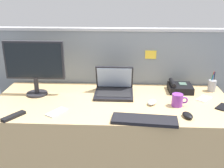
{
  "coord_description": "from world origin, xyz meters",
  "views": [
    {
      "loc": [
        0.1,
        -1.9,
        1.56
      ],
      "look_at": [
        0.0,
        0.05,
        0.86
      ],
      "focal_mm": 43.45,
      "sensor_mm": 36.0,
      "label": 1
    }
  ],
  "objects_px": {
    "computer_mouse_right_hand": "(152,102)",
    "cell_phone_white_slab": "(204,99)",
    "laptop": "(114,88)",
    "desk_phone": "(179,88)",
    "cell_phone_silver_slab": "(57,112)",
    "coffee_mug": "(178,100)",
    "keyboard_main": "(144,120)",
    "computer_mouse_left_hand": "(188,115)",
    "pen_cup": "(212,85)",
    "tv_remote": "(14,116)",
    "cell_phone_black_slab": "(223,107)",
    "desktop_monitor": "(34,64)"
  },
  "relations": [
    {
      "from": "computer_mouse_right_hand",
      "to": "cell_phone_white_slab",
      "type": "distance_m",
      "value": 0.43
    },
    {
      "from": "laptop",
      "to": "desk_phone",
      "type": "bearing_deg",
      "value": 7.89
    },
    {
      "from": "desk_phone",
      "to": "cell_phone_silver_slab",
      "type": "relative_size",
      "value": 1.23
    },
    {
      "from": "cell_phone_white_slab",
      "to": "coffee_mug",
      "type": "relative_size",
      "value": 1.1
    },
    {
      "from": "keyboard_main",
      "to": "cell_phone_white_slab",
      "type": "xyz_separation_m",
      "value": [
        0.49,
        0.39,
        -0.01
      ]
    },
    {
      "from": "computer_mouse_left_hand",
      "to": "pen_cup",
      "type": "xyz_separation_m",
      "value": [
        0.3,
        0.5,
        0.03
      ]
    },
    {
      "from": "computer_mouse_left_hand",
      "to": "tv_remote",
      "type": "distance_m",
      "value": 1.16
    },
    {
      "from": "laptop",
      "to": "cell_phone_black_slab",
      "type": "relative_size",
      "value": 2.38
    },
    {
      "from": "computer_mouse_left_hand",
      "to": "desktop_monitor",
      "type": "bearing_deg",
      "value": 147.32
    },
    {
      "from": "keyboard_main",
      "to": "computer_mouse_right_hand",
      "type": "relative_size",
      "value": 4.24
    },
    {
      "from": "keyboard_main",
      "to": "cell_phone_white_slab",
      "type": "relative_size",
      "value": 3.29
    },
    {
      "from": "computer_mouse_right_hand",
      "to": "coffee_mug",
      "type": "relative_size",
      "value": 0.85
    },
    {
      "from": "keyboard_main",
      "to": "tv_remote",
      "type": "bearing_deg",
      "value": -175.86
    },
    {
      "from": "keyboard_main",
      "to": "tv_remote",
      "type": "xyz_separation_m",
      "value": [
        -0.87,
        0.01,
        -0.0
      ]
    },
    {
      "from": "desk_phone",
      "to": "coffee_mug",
      "type": "xyz_separation_m",
      "value": [
        -0.07,
        -0.3,
        0.01
      ]
    },
    {
      "from": "desk_phone",
      "to": "pen_cup",
      "type": "height_order",
      "value": "pen_cup"
    },
    {
      "from": "desktop_monitor",
      "to": "laptop",
      "type": "bearing_deg",
      "value": 4.37
    },
    {
      "from": "keyboard_main",
      "to": "computer_mouse_left_hand",
      "type": "relative_size",
      "value": 4.24
    },
    {
      "from": "cell_phone_silver_slab",
      "to": "cell_phone_white_slab",
      "type": "bearing_deg",
      "value": 47.19
    },
    {
      "from": "cell_phone_silver_slab",
      "to": "tv_remote",
      "type": "relative_size",
      "value": 0.92
    },
    {
      "from": "computer_mouse_right_hand",
      "to": "cell_phone_silver_slab",
      "type": "height_order",
      "value": "computer_mouse_right_hand"
    },
    {
      "from": "cell_phone_white_slab",
      "to": "keyboard_main",
      "type": "bearing_deg",
      "value": -100.65
    },
    {
      "from": "computer_mouse_right_hand",
      "to": "cell_phone_silver_slab",
      "type": "bearing_deg",
      "value": -143.86
    },
    {
      "from": "keyboard_main",
      "to": "coffee_mug",
      "type": "xyz_separation_m",
      "value": [
        0.26,
        0.26,
        0.04
      ]
    },
    {
      "from": "laptop",
      "to": "coffee_mug",
      "type": "distance_m",
      "value": 0.52
    },
    {
      "from": "desktop_monitor",
      "to": "cell_phone_silver_slab",
      "type": "distance_m",
      "value": 0.48
    },
    {
      "from": "pen_cup",
      "to": "laptop",
      "type": "bearing_deg",
      "value": -173.55
    },
    {
      "from": "computer_mouse_right_hand",
      "to": "cell_phone_white_slab",
      "type": "relative_size",
      "value": 0.78
    },
    {
      "from": "keyboard_main",
      "to": "cell_phone_silver_slab",
      "type": "height_order",
      "value": "keyboard_main"
    },
    {
      "from": "computer_mouse_right_hand",
      "to": "cell_phone_white_slab",
      "type": "bearing_deg",
      "value": 36.83
    },
    {
      "from": "computer_mouse_right_hand",
      "to": "tv_remote",
      "type": "distance_m",
      "value": 0.98
    },
    {
      "from": "desk_phone",
      "to": "tv_remote",
      "type": "bearing_deg",
      "value": -155.55
    },
    {
      "from": "cell_phone_black_slab",
      "to": "coffee_mug",
      "type": "height_order",
      "value": "coffee_mug"
    },
    {
      "from": "pen_cup",
      "to": "cell_phone_white_slab",
      "type": "relative_size",
      "value": 1.34
    },
    {
      "from": "cell_phone_silver_slab",
      "to": "tv_remote",
      "type": "bearing_deg",
      "value": -130.51
    },
    {
      "from": "tv_remote",
      "to": "cell_phone_black_slab",
      "type": "bearing_deg",
      "value": 42.0
    },
    {
      "from": "desktop_monitor",
      "to": "keyboard_main",
      "type": "bearing_deg",
      "value": -27.35
    },
    {
      "from": "cell_phone_black_slab",
      "to": "cell_phone_white_slab",
      "type": "xyz_separation_m",
      "value": [
        -0.09,
        0.15,
        0.0
      ]
    },
    {
      "from": "tv_remote",
      "to": "coffee_mug",
      "type": "height_order",
      "value": "coffee_mug"
    },
    {
      "from": "desk_phone",
      "to": "pen_cup",
      "type": "distance_m",
      "value": 0.27
    },
    {
      "from": "cell_phone_white_slab",
      "to": "laptop",
      "type": "bearing_deg",
      "value": -146.74
    },
    {
      "from": "laptop",
      "to": "cell_phone_white_slab",
      "type": "relative_size",
      "value": 2.38
    },
    {
      "from": "desk_phone",
      "to": "keyboard_main",
      "type": "height_order",
      "value": "desk_phone"
    },
    {
      "from": "desktop_monitor",
      "to": "computer_mouse_left_hand",
      "type": "bearing_deg",
      "value": -17.74
    },
    {
      "from": "computer_mouse_left_hand",
      "to": "tv_remote",
      "type": "relative_size",
      "value": 0.59
    },
    {
      "from": "cell_phone_black_slab",
      "to": "cell_phone_white_slab",
      "type": "relative_size",
      "value": 1.0
    },
    {
      "from": "cell_phone_white_slab",
      "to": "pen_cup",
      "type": "bearing_deg",
      "value": 99.41
    },
    {
      "from": "desktop_monitor",
      "to": "laptop",
      "type": "xyz_separation_m",
      "value": [
        0.62,
        0.05,
        -0.21
      ]
    },
    {
      "from": "laptop",
      "to": "computer_mouse_right_hand",
      "type": "distance_m",
      "value": 0.36
    },
    {
      "from": "computer_mouse_right_hand",
      "to": "computer_mouse_left_hand",
      "type": "relative_size",
      "value": 1.0
    }
  ]
}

